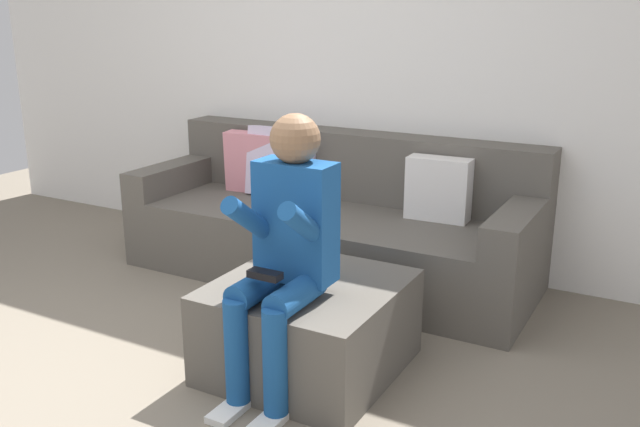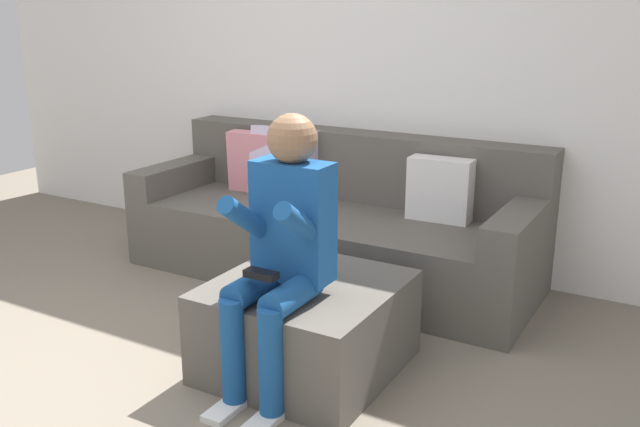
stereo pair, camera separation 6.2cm
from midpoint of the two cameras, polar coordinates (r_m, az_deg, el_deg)
The scene contains 5 objects.
ground_plane at distance 3.23m, azimuth -20.47°, elevation -14.47°, with size 7.89×7.89×0.00m, color slate.
wall_back at distance 4.64m, azimuth 0.48°, elevation 11.58°, with size 6.07×0.10×2.42m, color white.
couch_sectional at distance 4.31m, azimuth 0.63°, elevation -0.77°, with size 2.50×0.92×0.88m.
ottoman at distance 3.21m, azimuth -1.48°, elevation -9.24°, with size 0.79×0.82×0.42m, color #59544C.
person_seated at distance 2.88m, azimuth -3.53°, elevation -2.46°, with size 0.34×0.60×1.20m.
Camera 1 is at (2.18, -1.74, 1.60)m, focal length 38.90 mm.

